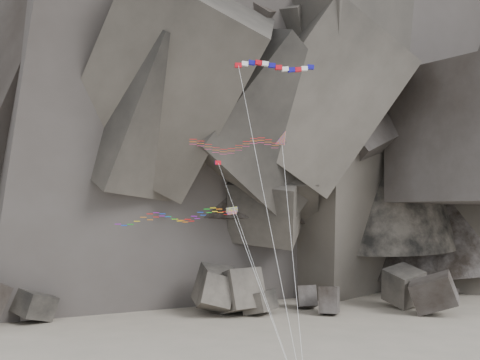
{
  "coord_description": "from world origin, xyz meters",
  "views": [
    {
      "loc": [
        -7.28,
        -53.31,
        16.56
      ],
      "look_at": [
        -1.15,
        6.0,
        18.64
      ],
      "focal_mm": 45.0,
      "sensor_mm": 36.0,
      "label": 1
    }
  ],
  "objects": [
    {
      "name": "delta_kite",
      "position": [
        -2.12,
        4.24,
        22.03
      ],
      "size": [
        10.2,
        17.83,
        21.97
      ],
      "rotation": [
        0.0,
        0.0,
        0.41
      ],
      "color": "red",
      "rests_on": "ground"
    },
    {
      "name": "banner_kite",
      "position": [
        1.84,
        2.77,
        29.1
      ],
      "size": [
        7.73,
        15.99,
        28.36
      ],
      "rotation": [
        0.0,
        0.0,
        0.07
      ],
      "color": "red",
      "rests_on": "ground"
    },
    {
      "name": "pennant_kite",
      "position": [
        -2.5,
        -0.92,
        16.16
      ],
      "size": [
        5.52,
        14.75,
        18.71
      ],
      "rotation": [
        0.0,
        0.0,
        0.43
      ],
      "color": "red",
      "rests_on": "ground"
    },
    {
      "name": "headland",
      "position": [
        0.0,
        70.0,
        42.0
      ],
      "size": [
        110.0,
        70.0,
        84.0
      ],
      "primitive_type": null,
      "color": "#544D44",
      "rests_on": "ground"
    },
    {
      "name": "parafoil_kite",
      "position": [
        -7.99,
        4.18,
        15.07
      ],
      "size": [
        15.22,
        16.98,
        14.44
      ],
      "rotation": [
        0.0,
        0.0,
        0.29
      ],
      "color": "#D7E60C",
      "rests_on": "ground"
    },
    {
      "name": "boulder_field",
      "position": [
        2.39,
        33.44,
        2.38
      ],
      "size": [
        74.42,
        16.28,
        7.75
      ],
      "color": "#47423F",
      "rests_on": "ground"
    }
  ]
}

